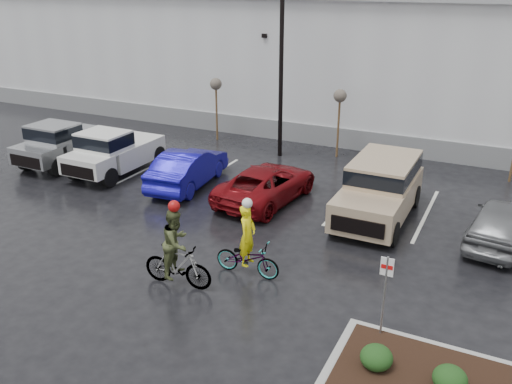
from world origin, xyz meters
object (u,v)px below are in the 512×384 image
at_px(lamppost, 282,32).
at_px(suv_tan, 379,191).
at_px(car_blue, 188,168).
at_px(car_red, 267,184).
at_px(pickup_silver, 70,141).
at_px(fire_lane_sign, 385,288).
at_px(sapling_mid, 340,100).
at_px(pickup_white, 119,149).
at_px(cyclist_olive, 177,256).
at_px(sapling_west, 216,87).
at_px(cyclist_hivis, 248,252).
at_px(car_grey, 501,222).

xyz_separation_m(lamppost, suv_tan, (5.98, -5.08, -4.66)).
xyz_separation_m(car_blue, car_red, (3.52, -0.04, -0.08)).
height_order(lamppost, pickup_silver, lamppost).
height_order(fire_lane_sign, suv_tan, fire_lane_sign).
distance_m(fire_lane_sign, car_blue, 11.58).
relative_size(lamppost, suv_tan, 1.81).
bearing_deg(sapling_mid, car_blue, -124.09).
height_order(lamppost, sapling_mid, lamppost).
distance_m(pickup_white, cyclist_olive, 10.26).
bearing_deg(car_red, sapling_west, -41.97).
bearing_deg(sapling_mid, pickup_silver, -150.77).
relative_size(fire_lane_sign, car_blue, 0.48).
bearing_deg(sapling_mid, pickup_white, -142.83).
xyz_separation_m(fire_lane_sign, cyclist_olive, (-5.60, -0.08, -0.49)).
distance_m(sapling_mid, pickup_silver, 12.44).
bearing_deg(cyclist_hivis, fire_lane_sign, -108.74).
bearing_deg(pickup_silver, lamppost, 31.30).
bearing_deg(lamppost, car_red, -71.33).
height_order(lamppost, pickup_white, lamppost).
distance_m(lamppost, pickup_silver, 10.73).
relative_size(cyclist_hivis, cyclist_olive, 0.93).
distance_m(suv_tan, cyclist_olive, 7.78).
xyz_separation_m(sapling_west, pickup_white, (-1.41, -6.00, -1.75)).
xyz_separation_m(pickup_white, car_blue, (3.69, -0.25, -0.22)).
xyz_separation_m(pickup_silver, car_blue, (6.52, -0.23, -0.22)).
xyz_separation_m(fire_lane_sign, pickup_white, (-13.21, 6.80, -0.43)).
height_order(sapling_west, pickup_white, sapling_west).
bearing_deg(sapling_west, pickup_silver, -125.21).
bearing_deg(pickup_silver, fire_lane_sign, -22.93).
bearing_deg(car_blue, sapling_west, -76.29).
distance_m(sapling_west, cyclist_hivis, 13.95).
bearing_deg(fire_lane_sign, suv_tan, 105.18).
bearing_deg(car_grey, pickup_silver, 6.32).
height_order(car_blue, car_red, car_blue).
relative_size(lamppost, car_red, 1.89).
bearing_deg(cyclist_hivis, car_red, 18.22).
bearing_deg(car_blue, cyclist_olive, 114.35).
xyz_separation_m(car_blue, cyclist_olive, (3.93, -6.63, 0.16)).
xyz_separation_m(car_grey, cyclist_hivis, (-6.31, -5.30, 0.01)).
xyz_separation_m(lamppost, cyclist_hivis, (3.64, -10.50, -4.96)).
distance_m(lamppost, cyclist_hivis, 12.17).
bearing_deg(suv_tan, sapling_mid, 119.76).
xyz_separation_m(pickup_silver, car_red, (10.03, -0.28, -0.30)).
height_order(sapling_west, sapling_mid, same).
relative_size(sapling_mid, car_blue, 0.70).
bearing_deg(cyclist_hivis, car_blue, 44.25).
height_order(lamppost, cyclist_olive, lamppost).
distance_m(pickup_silver, pickup_white, 2.83).
height_order(pickup_silver, car_red, pickup_silver).
relative_size(pickup_silver, cyclist_olive, 2.05).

